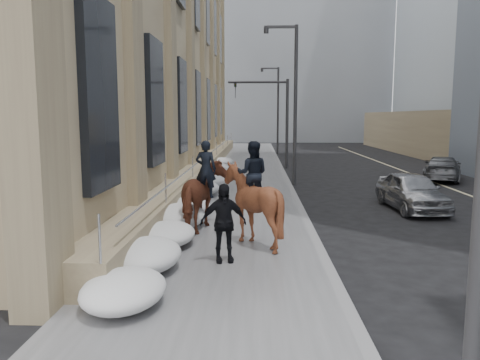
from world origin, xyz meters
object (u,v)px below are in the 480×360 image
object	(u,v)px
mounted_horse_left	(204,194)
car_silver	(412,191)
car_grey	(442,168)
pedestrian	(223,223)
mounted_horse_right	(252,201)

from	to	relation	value
mounted_horse_left	car_silver	bearing A→B (deg)	-145.32
mounted_horse_left	car_grey	xyz separation A→B (m)	(11.83, 12.36, -0.54)
pedestrian	car_grey	world-z (taller)	pedestrian
mounted_horse_left	car_grey	world-z (taller)	mounted_horse_left
car_grey	mounted_horse_right	bearing A→B (deg)	75.75
mounted_horse_left	car_silver	distance (m)	8.36
mounted_horse_left	mounted_horse_right	xyz separation A→B (m)	(1.45, -1.56, 0.09)
car_grey	mounted_horse_left	bearing A→B (deg)	68.73
pedestrian	car_silver	distance (m)	9.61
mounted_horse_right	car_grey	size ratio (longest dim) A/B	0.60
pedestrian	mounted_horse_right	bearing A→B (deg)	55.01
mounted_horse_right	pedestrian	distance (m)	1.71
mounted_horse_right	pedestrian	world-z (taller)	mounted_horse_right
car_silver	car_grey	xyz separation A→B (m)	(4.44, 8.50, -0.06)
mounted_horse_left	pedestrian	distance (m)	3.22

